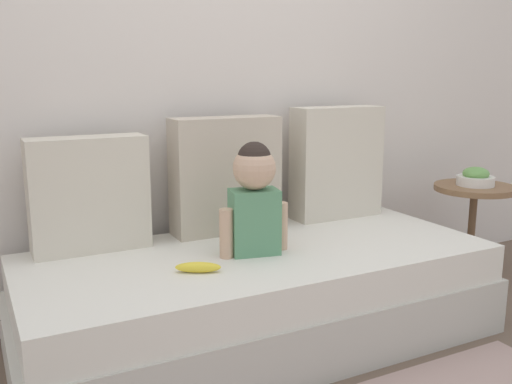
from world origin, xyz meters
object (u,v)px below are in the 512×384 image
toddler (254,194)px  throw_pillow_left (89,194)px  couch (260,296)px  fruit_bowl (476,178)px  throw_pillow_center (226,175)px  throw_pillow_right (337,162)px  side_table (473,207)px  banana (198,267)px

toddler → throw_pillow_left: bearing=148.6°
couch → toddler: (-0.03, -0.02, 0.45)m
couch → fruit_bowl: fruit_bowl is taller
couch → throw_pillow_center: (0.00, 0.34, 0.47)m
throw_pillow_center → throw_pillow_right: size_ratio=0.95×
throw_pillow_left → couch: bearing=-28.6°
throw_pillow_right → side_table: size_ratio=1.05×
banana → throw_pillow_right: bearing=26.3°
couch → fruit_bowl: (1.37, 0.11, 0.38)m
toddler → fruit_bowl: size_ratio=2.33×
throw_pillow_left → throw_pillow_right: 1.23m
toddler → side_table: (1.40, 0.13, -0.23)m
throw_pillow_left → fruit_bowl: throw_pillow_left is taller
throw_pillow_left → toddler: throw_pillow_left is taller
throw_pillow_center → toddler: bearing=-95.6°
throw_pillow_center → side_table: 1.41m
throw_pillow_left → throw_pillow_center: size_ratio=0.89×
banana → throw_pillow_center: bearing=55.0°
throw_pillow_right → fruit_bowl: bearing=-16.5°
banana → side_table: side_table is taller
throw_pillow_right → throw_pillow_center: bearing=180.0°
throw_pillow_center → throw_pillow_right: 0.62m
throw_pillow_right → throw_pillow_left: bearing=180.0°
throw_pillow_right → side_table: (0.75, -0.22, -0.27)m
toddler → fruit_bowl: bearing=5.4°
side_table → throw_pillow_right: bearing=163.5°
throw_pillow_center → toddler: throw_pillow_center is taller
throw_pillow_right → toddler: 0.74m
side_table → throw_pillow_center: bearing=170.8°
throw_pillow_left → banana: throw_pillow_left is taller
throw_pillow_left → toddler: size_ratio=1.03×
throw_pillow_right → banana: 1.08m
toddler → side_table: bearing=5.4°
banana → side_table: size_ratio=0.32×
couch → throw_pillow_left: size_ratio=4.19×
fruit_bowl → toddler: bearing=-174.6°
fruit_bowl → side_table: bearing=-90.0°
couch → throw_pillow_center: throw_pillow_center is taller
banana → fruit_bowl: size_ratio=0.86×
toddler → fruit_bowl: 1.41m
throw_pillow_right → fruit_bowl: 0.79m
couch → throw_pillow_right: (0.62, 0.34, 0.48)m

